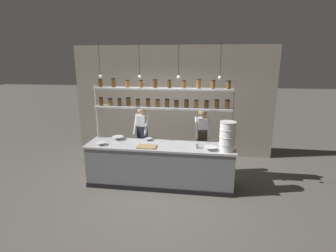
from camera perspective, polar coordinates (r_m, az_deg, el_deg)
The scene contains 14 objects.
ground_plane at distance 5.96m, azimuth -1.74°, elevation -12.52°, with size 40.00×40.00×0.00m, color #5B5651.
back_wall at distance 7.41m, azimuth 0.89°, elevation 5.38°, with size 5.57×0.12×3.06m, color #9E9384.
prep_counter at distance 5.77m, azimuth -1.77°, elevation -8.46°, with size 3.17×0.76×0.92m.
spice_shelf_unit at distance 5.70m, azimuth -1.24°, elevation 5.65°, with size 3.06×0.28×2.29m.
chef_left at distance 6.50m, azimuth -5.61°, elevation -1.59°, with size 0.40×0.33×1.60m.
chef_center at distance 6.23m, azimuth 7.42°, elevation -2.36°, with size 0.39×0.32×1.60m.
container_stack at distance 5.31m, azimuth 12.81°, elevation -2.19°, with size 0.32×0.32×0.60m.
cutting_board at distance 5.47m, azimuth -4.67°, elevation -4.50°, with size 0.40×0.26×0.02m.
prep_bowl_near_left at distance 5.35m, azimuth 9.18°, elevation -4.85°, with size 0.26×0.26×0.07m.
prep_bowl_center_front at distance 5.77m, azimuth -14.42°, elevation -3.74°, with size 0.21×0.21×0.06m.
prep_bowl_center_back at distance 5.91m, azimuth -4.26°, elevation -2.90°, with size 0.18×0.18×0.05m.
prep_bowl_near_right at distance 6.06m, azimuth -10.85°, elevation -2.59°, with size 0.26×0.26×0.07m.
serving_cup_front at distance 5.42m, azimuth 6.24°, elevation -4.29°, with size 0.08×0.08×0.11m.
pendant_light_row at distance 5.32m, azimuth -2.07°, elevation 11.00°, with size 2.50×0.07×0.69m.
Camera 1 is at (0.93, -5.22, 2.73)m, focal length 28.00 mm.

